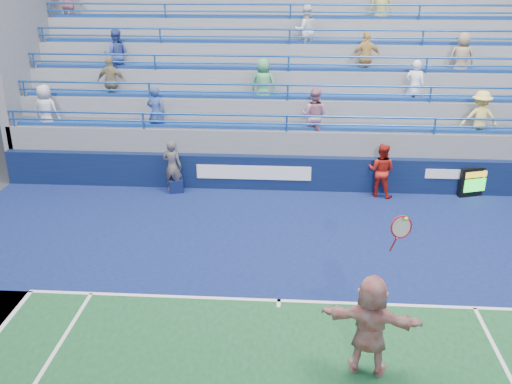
# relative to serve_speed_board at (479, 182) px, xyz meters

# --- Properties ---
(ground) EXTENTS (120.00, 120.00, 0.00)m
(ground) POSITION_rel_serve_speed_board_xyz_m (-5.97, -6.38, -0.46)
(ground) COLOR #333538
(sponsor_wall) EXTENTS (18.00, 0.32, 1.10)m
(sponsor_wall) POSITION_rel_serve_speed_board_xyz_m (-5.97, 0.12, 0.09)
(sponsor_wall) COLOR #0A163A
(sponsor_wall) RESTS_ON ground
(bleacher_stand) EXTENTS (18.00, 5.60, 6.13)m
(bleacher_stand) POSITION_rel_serve_speed_board_xyz_m (-5.98, 3.89, 1.08)
(bleacher_stand) COLOR slate
(bleacher_stand) RESTS_ON ground
(serve_speed_board) EXTENTS (1.31, 0.56, 0.92)m
(serve_speed_board) POSITION_rel_serve_speed_board_xyz_m (0.00, 0.00, 0.00)
(serve_speed_board) COLOR black
(serve_speed_board) RESTS_ON ground
(judge_chair) EXTENTS (0.53, 0.53, 0.76)m
(judge_chair) POSITION_rel_serve_speed_board_xyz_m (-9.40, -0.31, -0.22)
(judge_chair) COLOR #0D1641
(judge_chair) RESTS_ON ground
(tennis_player) EXTENTS (1.82, 0.86, 3.02)m
(tennis_player) POSITION_rel_serve_speed_board_xyz_m (-4.35, -8.47, 0.48)
(tennis_player) COLOR silver
(tennis_player) RESTS_ON ground
(line_judge) EXTENTS (0.67, 0.50, 1.68)m
(line_judge) POSITION_rel_serve_speed_board_xyz_m (-9.48, -0.32, 0.38)
(line_judge) COLOR #141739
(line_judge) RESTS_ON ground
(ball_girl) EXTENTS (0.99, 0.89, 1.68)m
(ball_girl) POSITION_rel_serve_speed_board_xyz_m (-3.05, -0.23, 0.38)
(ball_girl) COLOR #AF1E14
(ball_girl) RESTS_ON ground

